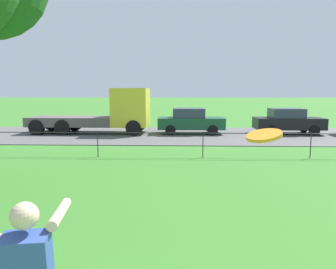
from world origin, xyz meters
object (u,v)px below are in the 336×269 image
object	(u,v)px
frisbee	(264,135)
car_dark_green_far_right	(190,121)
car_black_far_left	(288,121)
flatbed_truck_right	(107,113)

from	to	relation	value
frisbee	car_dark_green_far_right	world-z (taller)	frisbee
car_dark_green_far_right	car_black_far_left	xyz separation A→B (m)	(5.90, 0.07, 0.00)
frisbee	car_dark_green_far_right	xyz separation A→B (m)	(0.03, 16.91, -1.41)
flatbed_truck_right	car_dark_green_far_right	xyz separation A→B (m)	(5.11, -0.04, -0.44)
frisbee	flatbed_truck_right	bearing A→B (deg)	106.68
frisbee	car_black_far_left	distance (m)	18.03
frisbee	car_dark_green_far_right	size ratio (longest dim) A/B	0.09
flatbed_truck_right	car_black_far_left	bearing A→B (deg)	0.11
frisbee	car_dark_green_far_right	distance (m)	16.96
car_dark_green_far_right	car_black_far_left	size ratio (longest dim) A/B	1.00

